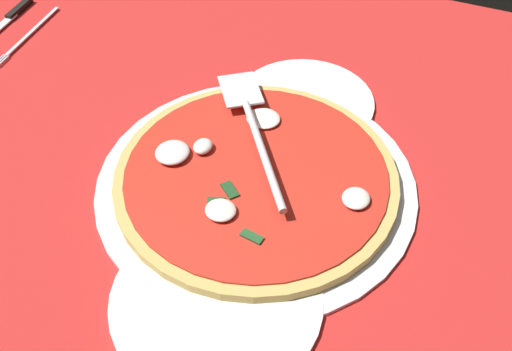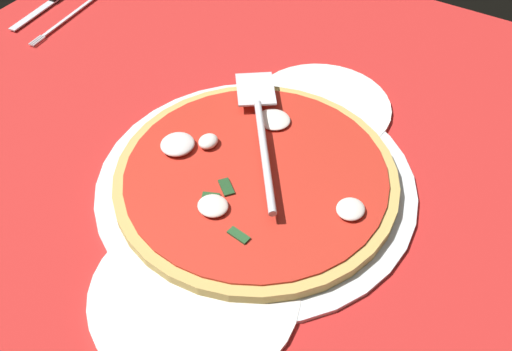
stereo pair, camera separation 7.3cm
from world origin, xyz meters
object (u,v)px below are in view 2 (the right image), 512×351
pizza (255,176)px  dinner_plate_left (321,107)px  place_setting_near (59,12)px  dinner_plate_right (195,292)px  pizza_server (261,127)px

pizza → dinner_plate_left: bearing=179.0°
dinner_plate_left → place_setting_near: place_setting_near is taller
pizza → place_setting_near: pizza is taller
dinner_plate_left → dinner_plate_right: bearing=4.3°
pizza → place_setting_near: bearing=-108.3°
pizza → pizza_server: pizza_server is taller
pizza → place_setting_near: 55.48cm
pizza → pizza_server: 6.92cm
dinner_plate_right → place_setting_near: place_setting_near is taller
dinner_plate_left → pizza_server: bearing=-13.8°
pizza_server → place_setting_near: size_ratio=1.21×
dinner_plate_right → dinner_plate_left: bearing=-175.7°
dinner_plate_right → pizza: size_ratio=0.64×
dinner_plate_left → pizza: (18.09, -0.30, 1.33)cm
dinner_plate_left → pizza: bearing=-1.0°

